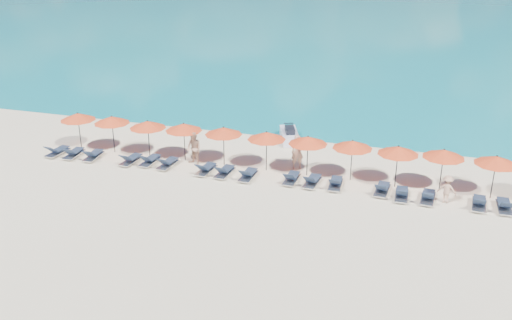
% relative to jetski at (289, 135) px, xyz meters
% --- Properties ---
extents(ground, '(1400.00, 1400.00, 0.00)m').
position_rel_jetski_xyz_m(ground, '(-0.15, -9.56, -0.39)').
color(ground, beige).
extents(jetski, '(1.86, 2.84, 0.95)m').
position_rel_jetski_xyz_m(jetski, '(0.00, 0.00, 0.00)').
color(jetski, silver).
rests_on(jetski, ground).
extents(beachgoer_a, '(0.85, 0.74, 1.96)m').
position_rel_jetski_xyz_m(beachgoer_a, '(1.52, -4.23, 0.59)').
color(beachgoer_a, tan).
rests_on(beachgoer_a, ground).
extents(beachgoer_b, '(1.06, 0.88, 1.90)m').
position_rel_jetski_xyz_m(beachgoer_b, '(-4.17, -5.38, 0.56)').
color(beachgoer_b, tan).
rests_on(beachgoer_b, ground).
extents(beachgoer_c, '(0.96, 0.55, 1.41)m').
position_rel_jetski_xyz_m(beachgoer_c, '(9.42, -6.25, 0.31)').
color(beachgoer_c, tan).
rests_on(beachgoer_c, ground).
extents(umbrella_0, '(2.10, 2.10, 2.28)m').
position_rel_jetski_xyz_m(umbrella_0, '(-11.77, -5.03, 1.63)').
color(umbrella_0, black).
rests_on(umbrella_0, ground).
extents(umbrella_1, '(2.10, 2.10, 2.28)m').
position_rel_jetski_xyz_m(umbrella_1, '(-9.51, -4.98, 1.63)').
color(umbrella_1, black).
rests_on(umbrella_1, ground).
extents(umbrella_2, '(2.10, 2.10, 2.28)m').
position_rel_jetski_xyz_m(umbrella_2, '(-7.09, -5.14, 1.63)').
color(umbrella_2, black).
rests_on(umbrella_2, ground).
extents(umbrella_3, '(2.10, 2.10, 2.28)m').
position_rel_jetski_xyz_m(umbrella_3, '(-4.93, -4.96, 1.63)').
color(umbrella_3, black).
rests_on(umbrella_3, ground).
extents(umbrella_4, '(2.10, 2.10, 2.28)m').
position_rel_jetski_xyz_m(umbrella_4, '(-2.56, -4.91, 1.63)').
color(umbrella_4, black).
rests_on(umbrella_4, ground).
extents(umbrella_5, '(2.10, 2.10, 2.28)m').
position_rel_jetski_xyz_m(umbrella_5, '(-0.05, -4.98, 1.63)').
color(umbrella_5, black).
rests_on(umbrella_5, ground).
extents(umbrella_6, '(2.10, 2.10, 2.28)m').
position_rel_jetski_xyz_m(umbrella_6, '(2.24, -5.01, 1.63)').
color(umbrella_6, black).
rests_on(umbrella_6, ground).
extents(umbrella_7, '(2.10, 2.10, 2.28)m').
position_rel_jetski_xyz_m(umbrella_7, '(4.59, -4.95, 1.63)').
color(umbrella_7, black).
rests_on(umbrella_7, ground).
extents(umbrella_8, '(2.10, 2.10, 2.28)m').
position_rel_jetski_xyz_m(umbrella_8, '(6.91, -5.10, 1.63)').
color(umbrella_8, black).
rests_on(umbrella_8, ground).
extents(umbrella_9, '(2.10, 2.10, 2.28)m').
position_rel_jetski_xyz_m(umbrella_9, '(9.11, -4.91, 1.63)').
color(umbrella_9, black).
rests_on(umbrella_9, ground).
extents(umbrella_10, '(2.10, 2.10, 2.28)m').
position_rel_jetski_xyz_m(umbrella_10, '(11.54, -5.07, 1.63)').
color(umbrella_10, black).
rests_on(umbrella_10, ground).
extents(lounger_0, '(0.75, 1.74, 0.66)m').
position_rel_jetski_xyz_m(lounger_0, '(-12.48, -6.41, -0.15)').
color(lounger_0, silver).
rests_on(lounger_0, ground).
extents(lounger_1, '(0.74, 1.74, 0.66)m').
position_rel_jetski_xyz_m(lounger_1, '(-11.38, -6.40, -0.15)').
color(lounger_1, silver).
rests_on(lounger_1, ground).
extents(lounger_2, '(0.78, 1.75, 0.66)m').
position_rel_jetski_xyz_m(lounger_2, '(-10.11, -6.34, -0.15)').
color(lounger_2, silver).
rests_on(lounger_2, ground).
extents(lounger_3, '(0.74, 1.74, 0.66)m').
position_rel_jetski_xyz_m(lounger_3, '(-7.70, -6.29, -0.15)').
color(lounger_3, silver).
rests_on(lounger_3, ground).
extents(lounger_4, '(0.69, 1.73, 0.66)m').
position_rel_jetski_xyz_m(lounger_4, '(-6.61, -6.08, -0.15)').
color(lounger_4, silver).
rests_on(lounger_4, ground).
extents(lounger_5, '(0.73, 1.74, 0.66)m').
position_rel_jetski_xyz_m(lounger_5, '(-5.45, -6.19, -0.15)').
color(lounger_5, silver).
rests_on(lounger_5, ground).
extents(lounger_6, '(0.76, 1.75, 0.66)m').
position_rel_jetski_xyz_m(lounger_6, '(-3.10, -6.32, -0.15)').
color(lounger_6, silver).
rests_on(lounger_6, ground).
extents(lounger_7, '(0.72, 1.73, 0.66)m').
position_rel_jetski_xyz_m(lounger_7, '(-2.00, -6.35, -0.15)').
color(lounger_7, silver).
rests_on(lounger_7, ground).
extents(lounger_8, '(0.65, 1.71, 0.66)m').
position_rel_jetski_xyz_m(lounger_8, '(-0.65, -6.39, -0.15)').
color(lounger_8, silver).
rests_on(lounger_8, ground).
extents(lounger_9, '(0.65, 1.71, 0.66)m').
position_rel_jetski_xyz_m(lounger_9, '(1.67, -6.13, -0.15)').
color(lounger_9, silver).
rests_on(lounger_9, ground).
extents(lounger_10, '(0.75, 1.74, 0.66)m').
position_rel_jetski_xyz_m(lounger_10, '(2.78, -6.18, -0.15)').
color(lounger_10, silver).
rests_on(lounger_10, ground).
extents(lounger_11, '(0.71, 1.73, 0.66)m').
position_rel_jetski_xyz_m(lounger_11, '(3.99, -6.11, -0.15)').
color(lounger_11, silver).
rests_on(lounger_11, ground).
extents(lounger_12, '(0.73, 1.74, 0.66)m').
position_rel_jetski_xyz_m(lounger_12, '(6.36, -6.10, -0.15)').
color(lounger_12, silver).
rests_on(lounger_12, ground).
extents(lounger_13, '(0.66, 1.72, 0.66)m').
position_rel_jetski_xyz_m(lounger_13, '(7.34, -6.43, -0.15)').
color(lounger_13, silver).
rests_on(lounger_13, ground).
extents(lounger_14, '(0.73, 1.74, 0.66)m').
position_rel_jetski_xyz_m(lounger_14, '(8.59, -6.38, -0.15)').
color(lounger_14, silver).
rests_on(lounger_14, ground).
extents(lounger_15, '(0.73, 1.74, 0.66)m').
position_rel_jetski_xyz_m(lounger_15, '(10.95, -6.36, -0.15)').
color(lounger_15, silver).
rests_on(lounger_15, ground).
extents(lounger_16, '(0.67, 1.72, 0.66)m').
position_rel_jetski_xyz_m(lounger_16, '(12.07, -6.32, -0.15)').
color(lounger_16, silver).
rests_on(lounger_16, ground).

